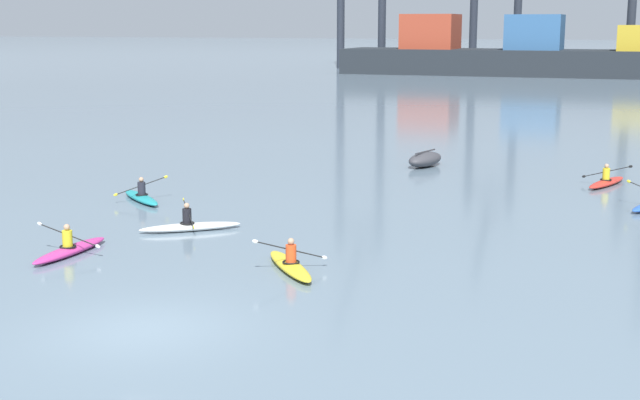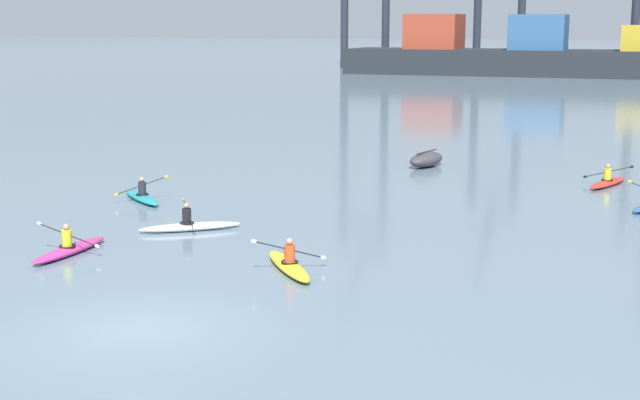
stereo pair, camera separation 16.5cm
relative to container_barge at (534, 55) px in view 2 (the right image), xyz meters
name	(u,v)px [view 2 (the right image)]	position (x,y,z in m)	size (l,w,h in m)	color
ground_plane	(141,329)	(3.89, -106.47, -2.73)	(800.00, 800.00, 0.00)	slate
container_barge	(534,55)	(0.00, 0.00, 0.00)	(51.40, 10.74, 8.13)	#1E2328
capsized_dinghy	(426,159)	(4.55, -81.42, -2.38)	(1.73, 2.80, 0.76)	#38383D
kayak_magenta	(69,249)	(-1.63, -101.41, -2.56)	(2.24, 3.41, 0.95)	#C13384
kayak_white	(190,226)	(0.28, -97.42, -2.56)	(3.08, 2.53, 0.95)	silver
kayak_teal	(142,196)	(-3.92, -93.51, -2.56)	(2.99, 2.65, 0.95)	teal
kayak_red	(608,182)	(13.01, -83.87, -2.56)	(2.09, 3.40, 1.01)	red
kayak_yellow	(289,264)	(5.21, -100.82, -2.56)	(2.59, 3.03, 1.00)	yellow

